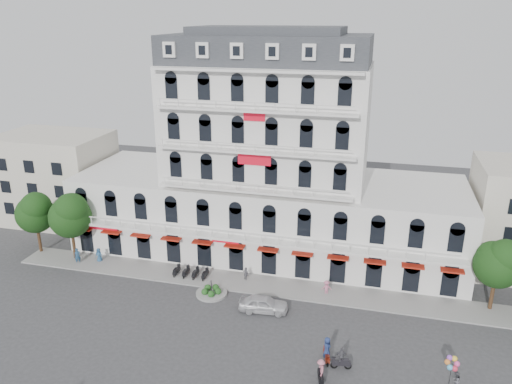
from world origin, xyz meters
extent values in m
plane|color=#38383A|center=(0.00, 0.00, 0.00)|extent=(120.00, 120.00, 0.00)
cube|color=gray|center=(0.00, 9.00, 0.08)|extent=(53.00, 4.00, 0.16)
cube|color=silver|center=(0.00, 18.00, 4.50)|extent=(45.00, 14.00, 9.00)
cube|color=silver|center=(0.00, 18.00, 15.50)|extent=(22.00, 12.00, 13.00)
cube|color=#2D3035|center=(0.00, 18.00, 23.50)|extent=(21.56, 11.76, 3.00)
cube|color=#2D3035|center=(0.00, 18.00, 25.40)|extent=(15.84, 8.64, 0.80)
cube|color=#AC2515|center=(0.00, 10.50, 3.50)|extent=(40.50, 1.00, 0.15)
cube|color=red|center=(0.00, 11.88, 13.00)|extent=(3.50, 0.10, 1.40)
cube|color=beige|center=(-30.00, 20.00, 6.00)|extent=(14.00, 10.00, 12.00)
cylinder|color=gray|center=(-3.00, 6.00, 0.12)|extent=(3.20, 3.20, 0.24)
cylinder|color=black|center=(-3.00, 6.00, 0.90)|extent=(0.08, 0.08, 1.40)
sphere|color=#1C501A|center=(-2.30, 6.00, 0.45)|extent=(0.70, 0.70, 0.70)
sphere|color=#1C501A|center=(-2.78, 6.66, 0.45)|extent=(0.70, 0.70, 0.70)
sphere|color=#1C501A|center=(-3.56, 6.42, 0.45)|extent=(0.70, 0.70, 0.70)
sphere|color=#1C501A|center=(-3.57, 5.60, 0.45)|extent=(0.70, 0.70, 0.70)
sphere|color=#1C501A|center=(-2.80, 5.33, 0.45)|extent=(0.70, 0.70, 0.70)
cylinder|color=#382314|center=(-26.00, 10.00, 1.76)|extent=(0.36, 0.36, 3.52)
sphere|color=#173310|center=(-26.00, 10.00, 4.96)|extent=(4.48, 4.48, 4.48)
sphere|color=#173310|center=(-25.50, 9.70, 6.00)|extent=(3.52, 3.52, 3.52)
sphere|color=#173310|center=(-26.40, 10.30, 5.60)|extent=(3.20, 3.20, 3.20)
cylinder|color=#382314|center=(-21.00, 9.50, 1.87)|extent=(0.36, 0.36, 3.74)
sphere|color=#173310|center=(-21.00, 9.50, 5.27)|extent=(4.76, 4.76, 4.76)
sphere|color=#173310|center=(-20.50, 9.20, 6.38)|extent=(3.74, 3.74, 3.74)
sphere|color=#173310|center=(-21.40, 9.80, 5.95)|extent=(3.40, 3.40, 3.40)
cylinder|color=#382314|center=(24.00, 10.00, 1.72)|extent=(0.36, 0.36, 3.43)
sphere|color=#173310|center=(24.00, 10.00, 4.84)|extent=(4.37, 4.37, 4.37)
sphere|color=#173310|center=(24.50, 9.70, 5.85)|extent=(3.43, 3.43, 3.43)
sphere|color=#173310|center=(23.60, 10.30, 5.46)|extent=(3.12, 3.12, 3.12)
imported|color=silver|center=(2.85, 4.35, 0.80)|extent=(4.89, 2.38, 1.61)
cube|color=maroon|center=(9.60, -1.59, 0.55)|extent=(0.74, 1.54, 0.35)
torus|color=black|center=(9.45, -1.06, 0.28)|extent=(0.28, 0.61, 0.60)
torus|color=black|center=(9.75, -2.12, 0.28)|extent=(0.28, 0.61, 0.60)
imported|color=navy|center=(9.60, -1.59, 1.38)|extent=(0.81, 1.04, 1.86)
cube|color=#232227|center=(10.84, -2.16, 0.55)|extent=(1.54, 0.57, 0.35)
torus|color=black|center=(10.30, -2.24, 0.28)|extent=(0.61, 0.21, 0.60)
torus|color=black|center=(11.39, -2.08, 0.28)|extent=(0.61, 0.21, 0.60)
imported|color=#504F56|center=(10.84, -2.16, 1.22)|extent=(0.95, 0.51, 1.54)
cube|color=black|center=(9.44, -4.20, 0.55)|extent=(0.67, 1.54, 0.35)
torus|color=black|center=(9.32, -3.66, 0.28)|extent=(0.25, 0.61, 0.60)
imported|color=#CF6D83|center=(9.44, -4.20, 1.27)|extent=(0.83, 1.17, 1.65)
imported|color=#2A557E|center=(-17.86, 9.50, 0.86)|extent=(0.86, 0.57, 1.72)
imported|color=slate|center=(-0.33, 9.50, 0.80)|extent=(1.00, 0.86, 1.61)
imported|color=#CB6B8B|center=(8.34, 8.85, 0.80)|extent=(1.15, 0.83, 1.60)
imported|color=navy|center=(-20.00, 8.54, 0.95)|extent=(0.83, 0.74, 1.90)
imported|color=#5D5D65|center=(19.50, -2.24, 0.73)|extent=(0.86, 0.89, 1.45)
cylinder|color=black|center=(19.10, -1.94, 1.00)|extent=(0.04, 0.04, 2.00)
sphere|color=#E54C99|center=(19.45, -1.94, 2.00)|extent=(0.44, 0.44, 0.44)
sphere|color=yellow|center=(19.28, -1.64, 2.21)|extent=(0.44, 0.44, 0.44)
sphere|color=#994CD8|center=(18.93, -1.64, 2.23)|extent=(0.44, 0.44, 0.44)
sphere|color=orange|center=(18.75, -1.94, 2.04)|extent=(0.44, 0.44, 0.44)
sphere|color=#4CB2E5|center=(18.93, -2.25, 1.81)|extent=(0.44, 0.44, 0.44)
sphere|color=#D8334C|center=(19.28, -2.24, 1.76)|extent=(0.44, 0.44, 0.44)
camera|label=1|loc=(12.42, -35.93, 26.93)|focal=35.00mm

